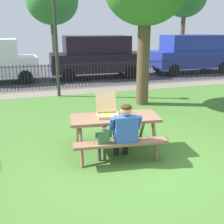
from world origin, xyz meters
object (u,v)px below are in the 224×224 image
pizza_box_open (107,111)px  lamp_post_walkway (55,19)px  adult_at_table (125,130)px  far_tree_midleft (52,1)px  picnic_table_foreground (115,124)px  child_at_table (103,140)px  parked_car_center (97,56)px  parked_car_right (191,53)px

pizza_box_open → lamp_post_walkway: (-0.41, 5.13, 1.93)m
adult_at_table → far_tree_midleft: 16.19m
picnic_table_foreground → adult_at_table: (0.04, -0.51, 0.06)m
pizza_box_open → child_at_table: bearing=-113.3°
pizza_box_open → picnic_table_foreground: bearing=-42.2°
child_at_table → parked_car_center: 9.47m
lamp_post_walkway → parked_car_center: bearing=55.7°
child_at_table → parked_car_right: 11.99m
picnic_table_foreground → child_at_table: bearing=-128.0°
pizza_box_open → child_at_table: size_ratio=0.67×
child_at_table → lamp_post_walkway: bearing=91.5°
picnic_table_foreground → lamp_post_walkway: lamp_post_walkway is taller
child_at_table → lamp_post_walkway: 6.17m
parked_car_right → far_tree_midleft: bearing=136.1°
pizza_box_open → far_tree_midleft: 15.54m
far_tree_midleft → pizza_box_open: bearing=-92.1°
child_at_table → parked_car_center: size_ratio=0.18×
parked_car_right → parked_car_center: bearing=-180.0°
picnic_table_foreground → pizza_box_open: (-0.12, 0.11, 0.26)m
picnic_table_foreground → pizza_box_open: pizza_box_open is taller
pizza_box_open → child_at_table: 0.74m
pizza_box_open → child_at_table: (-0.26, -0.60, -0.35)m
picnic_table_foreground → parked_car_center: (1.83, 8.70, 0.50)m
pizza_box_open → adult_at_table: (0.16, -0.62, -0.20)m
pizza_box_open → lamp_post_walkway: bearing=94.5°
picnic_table_foreground → parked_car_center: parked_car_center is taller
child_at_table → pizza_box_open: bearing=66.7°
parked_car_center → far_tree_midleft: bearing=101.8°
pizza_box_open → far_tree_midleft: size_ratio=0.10×
pizza_box_open → parked_car_center: parked_car_center is taller
far_tree_midleft → lamp_post_walkway: bearing=-95.6°
picnic_table_foreground → adult_at_table: 0.51m
child_at_table → far_tree_midleft: 16.22m
pizza_box_open → parked_car_right: (7.41, 8.58, 0.24)m
adult_at_table → lamp_post_walkway: 6.16m
pizza_box_open → lamp_post_walkway: 5.50m
child_at_table → parked_car_right: (7.67, 9.19, 0.59)m
parked_car_center → parked_car_right: 5.47m
parked_car_center → adult_at_table: bearing=-101.0°
parked_car_right → lamp_post_walkway: bearing=-156.2°
pizza_box_open → adult_at_table: 0.67m
adult_at_table → parked_car_center: 9.39m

